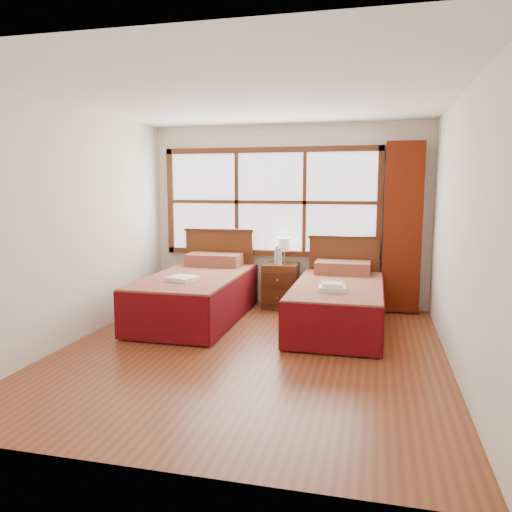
# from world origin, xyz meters

# --- Properties ---
(floor) EXTENTS (4.50, 4.50, 0.00)m
(floor) POSITION_xyz_m (0.00, 0.00, 0.00)
(floor) COLOR brown
(floor) RESTS_ON ground
(ceiling) EXTENTS (4.50, 4.50, 0.00)m
(ceiling) POSITION_xyz_m (0.00, 0.00, 2.60)
(ceiling) COLOR white
(ceiling) RESTS_ON wall_back
(wall_back) EXTENTS (4.00, 0.00, 4.00)m
(wall_back) POSITION_xyz_m (0.00, 2.25, 1.30)
(wall_back) COLOR silver
(wall_back) RESTS_ON floor
(wall_left) EXTENTS (0.00, 4.50, 4.50)m
(wall_left) POSITION_xyz_m (-2.00, 0.00, 1.30)
(wall_left) COLOR silver
(wall_left) RESTS_ON floor
(wall_right) EXTENTS (0.00, 4.50, 4.50)m
(wall_right) POSITION_xyz_m (2.00, 0.00, 1.30)
(wall_right) COLOR silver
(wall_right) RESTS_ON floor
(window) EXTENTS (3.16, 0.06, 1.56)m
(window) POSITION_xyz_m (-0.25, 2.21, 1.50)
(window) COLOR white
(window) RESTS_ON wall_back
(curtain) EXTENTS (0.50, 0.16, 2.30)m
(curtain) POSITION_xyz_m (1.60, 2.11, 1.17)
(curtain) COLOR #651C0A
(curtain) RESTS_ON wall_back
(bed_left) EXTENTS (1.13, 2.20, 1.11)m
(bed_left) POSITION_xyz_m (-1.01, 1.20, 0.34)
(bed_left) COLOR #411F0D
(bed_left) RESTS_ON floor
(bed_right) EXTENTS (1.07, 2.09, 1.04)m
(bed_right) POSITION_xyz_m (0.83, 1.20, 0.32)
(bed_right) COLOR #411F0D
(bed_right) RESTS_ON floor
(nightstand) EXTENTS (0.48, 0.47, 0.64)m
(nightstand) POSITION_xyz_m (-0.05, 1.99, 0.32)
(nightstand) COLOR #522812
(nightstand) RESTS_ON floor
(towels_left) EXTENTS (0.40, 0.37, 0.05)m
(towels_left) POSITION_xyz_m (-1.02, 0.72, 0.62)
(towels_left) COLOR white
(towels_left) RESTS_ON bed_left
(towels_right) EXTENTS (0.33, 0.29, 0.09)m
(towels_right) POSITION_xyz_m (0.79, 0.72, 0.60)
(towels_right) COLOR white
(towels_right) RESTS_ON bed_right
(lamp) EXTENTS (0.19, 0.19, 0.36)m
(lamp) POSITION_xyz_m (-0.01, 2.08, 0.89)
(lamp) COLOR #B48839
(lamp) RESTS_ON nightstand
(bottle_near) EXTENTS (0.07, 0.07, 0.26)m
(bottle_near) POSITION_xyz_m (-0.10, 1.97, 0.75)
(bottle_near) COLOR #A0C0CE
(bottle_near) RESTS_ON nightstand
(bottle_far) EXTENTS (0.06, 0.06, 0.23)m
(bottle_far) POSITION_xyz_m (-0.05, 1.92, 0.74)
(bottle_far) COLOR #A0C0CE
(bottle_far) RESTS_ON nightstand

